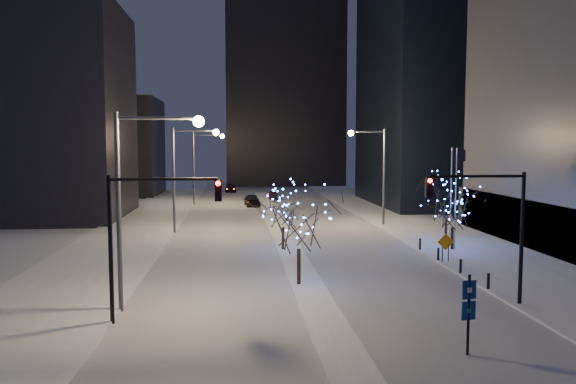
{
  "coord_description": "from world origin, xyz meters",
  "views": [
    {
      "loc": [
        -4.17,
        -26.37,
        8.41
      ],
      "look_at": [
        -0.45,
        13.6,
        5.0
      ],
      "focal_mm": 35.0,
      "sensor_mm": 36.0,
      "label": 1
    }
  ],
  "objects": [
    {
      "name": "construction_sign",
      "position": [
        10.54,
        11.53,
        1.36
      ],
      "size": [
        1.22,
        0.14,
        2.01
      ],
      "rotation": [
        0.0,
        0.0,
        0.08
      ],
      "color": "black",
      "rests_on": "east_sidewalk"
    },
    {
      "name": "filler_west_near",
      "position": [
        -28.0,
        40.0,
        12.0
      ],
      "size": [
        22.0,
        18.0,
        24.0
      ],
      "primitive_type": "cube",
      "color": "black",
      "rests_on": "ground"
    },
    {
      "name": "ground",
      "position": [
        0.0,
        0.0,
        0.0
      ],
      "size": [
        160.0,
        160.0,
        0.0
      ],
      "primitive_type": "plane",
      "color": "silver",
      "rests_on": "ground"
    },
    {
      "name": "car_mid",
      "position": [
        1.5,
        58.66,
        0.63
      ],
      "size": [
        1.7,
        3.95,
        1.26
      ],
      "primitive_type": "imported",
      "rotation": [
        0.0,
        0.0,
        3.05
      ],
      "color": "black",
      "rests_on": "ground"
    },
    {
      "name": "street_lamp_w_far",
      "position": [
        -8.94,
        52.0,
        6.5
      ],
      "size": [
        4.4,
        0.56,
        10.0
      ],
      "color": "#595E66",
      "rests_on": "ground"
    },
    {
      "name": "flagpoles",
      "position": [
        13.37,
        17.25,
        4.8
      ],
      "size": [
        1.35,
        2.6,
        8.0
      ],
      "color": "silver",
      "rests_on": "east_sidewalk"
    },
    {
      "name": "holiday_tree_plaza_near",
      "position": [
        12.82,
        16.06,
        3.52
      ],
      "size": [
        5.71,
        5.71,
        5.33
      ],
      "color": "black",
      "rests_on": "east_sidewalk"
    },
    {
      "name": "west_sidewalk",
      "position": [
        -14.0,
        20.0,
        0.07
      ],
      "size": [
        8.0,
        90.0,
        0.15
      ],
      "primitive_type": "cube",
      "color": "white",
      "rests_on": "ground"
    },
    {
      "name": "median",
      "position": [
        0.0,
        30.0,
        0.07
      ],
      "size": [
        2.0,
        80.0,
        0.15
      ],
      "primitive_type": "cube",
      "color": "white",
      "rests_on": "ground"
    },
    {
      "name": "wayfinding_sign",
      "position": [
        5.0,
        -5.34,
        2.01
      ],
      "size": [
        0.59,
        0.16,
        3.28
      ],
      "rotation": [
        0.0,
        0.0,
        0.15
      ],
      "color": "black",
      "rests_on": "ground"
    },
    {
      "name": "filler_west_far",
      "position": [
        -26.0,
        70.0,
        8.0
      ],
      "size": [
        18.0,
        16.0,
        16.0
      ],
      "primitive_type": "cube",
      "color": "black",
      "rests_on": "ground"
    },
    {
      "name": "bollards",
      "position": [
        10.2,
        10.0,
        0.6
      ],
      "size": [
        0.16,
        12.16,
        0.9
      ],
      "color": "black",
      "rests_on": "east_sidewalk"
    },
    {
      "name": "car_near",
      "position": [
        -1.98,
        49.8,
        0.8
      ],
      "size": [
        2.31,
        4.85,
        1.6
      ],
      "primitive_type": "imported",
      "rotation": [
        0.0,
        0.0,
        0.09
      ],
      "color": "black",
      "rests_on": "ground"
    },
    {
      "name": "east_sidewalk",
      "position": [
        15.0,
        20.0,
        0.07
      ],
      "size": [
        10.0,
        90.0,
        0.15
      ],
      "primitive_type": "cube",
      "color": "white",
      "rests_on": "ground"
    },
    {
      "name": "horizon_block",
      "position": [
        6.0,
        92.0,
        21.0
      ],
      "size": [
        24.0,
        14.0,
        42.0
      ],
      "primitive_type": "cube",
      "color": "black",
      "rests_on": "ground"
    },
    {
      "name": "street_lamp_w_mid",
      "position": [
        -8.94,
        27.0,
        6.5
      ],
      "size": [
        4.4,
        0.56,
        10.0
      ],
      "color": "#595E66",
      "rests_on": "ground"
    },
    {
      "name": "street_lamp_east",
      "position": [
        10.08,
        30.0,
        6.45
      ],
      "size": [
        3.9,
        0.56,
        10.0
      ],
      "color": "#595E66",
      "rests_on": "ground"
    },
    {
      "name": "traffic_signal_east",
      "position": [
        8.94,
        1.0,
        4.76
      ],
      "size": [
        5.26,
        0.43,
        7.0
      ],
      "color": "black",
      "rests_on": "ground"
    },
    {
      "name": "car_far",
      "position": [
        -5.12,
        72.85,
        0.69
      ],
      "size": [
        2.12,
        4.81,
        1.37
      ],
      "primitive_type": "imported",
      "rotation": [
        0.0,
        0.0,
        0.04
      ],
      "color": "#222327",
      "rests_on": "ground"
    },
    {
      "name": "street_lamp_w_near",
      "position": [
        -8.94,
        2.0,
        6.5
      ],
      "size": [
        4.4,
        0.56,
        10.0
      ],
      "color": "#595E66",
      "rests_on": "ground"
    },
    {
      "name": "holiday_tree_plaza_far",
      "position": [
        13.65,
        19.56,
        3.75
      ],
      "size": [
        5.51,
        5.51,
        5.77
      ],
      "color": "black",
      "rests_on": "east_sidewalk"
    },
    {
      "name": "traffic_signal_west",
      "position": [
        -8.44,
        -0.0,
        4.76
      ],
      "size": [
        5.26,
        0.43,
        7.0
      ],
      "color": "black",
      "rests_on": "ground"
    },
    {
      "name": "holiday_tree_median_near",
      "position": [
        -0.5,
        6.14,
        4.05
      ],
      "size": [
        5.11,
        5.11,
        6.05
      ],
      "color": "black",
      "rests_on": "median"
    },
    {
      "name": "holiday_tree_median_far",
      "position": [
        -0.5,
        17.32,
        3.39
      ],
      "size": [
        4.66,
        4.66,
        5.05
      ],
      "color": "black",
      "rests_on": "median"
    },
    {
      "name": "road",
      "position": [
        0.0,
        35.0,
        0.01
      ],
      "size": [
        20.0,
        130.0,
        0.02
      ],
      "primitive_type": "cube",
      "color": "#B4B9C4",
      "rests_on": "ground"
    }
  ]
}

